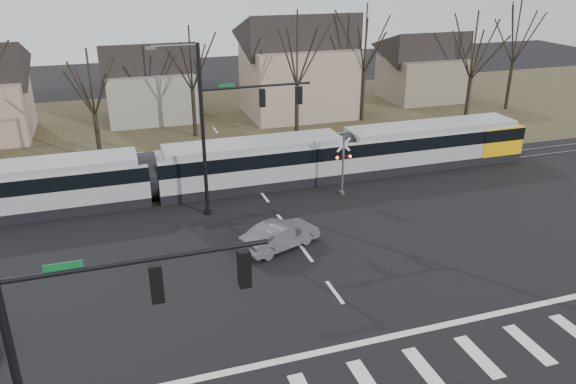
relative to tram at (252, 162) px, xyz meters
name	(u,v)px	position (x,y,z in m)	size (l,w,h in m)	color
ground	(352,316)	(0.27, -16.00, -1.73)	(140.00, 140.00, 0.00)	black
grass_verge	(211,124)	(0.27, 16.00, -1.72)	(140.00, 28.00, 0.01)	#38331E
crosswalk	(397,376)	(0.27, -20.00, -1.72)	(27.00, 2.60, 0.01)	silver
stop_line	(371,341)	(0.27, -17.80, -1.72)	(28.00, 0.35, 0.01)	silver
lane_dashes	(256,185)	(0.27, 0.00, -1.72)	(0.18, 30.00, 0.01)	silver
rail_pair	(257,186)	(0.27, -0.20, -1.70)	(90.00, 1.52, 0.06)	#59595E
tram	(252,162)	(0.00, 0.00, 0.00)	(41.78, 3.10, 3.17)	gray
sedan	(280,235)	(-0.82, -8.98, -0.99)	(4.71, 3.08, 1.47)	#56575E
signal_pole_near_left	(80,338)	(-10.14, -22.00, 3.97)	(9.28, 0.44, 10.20)	black
signal_pole_far	(230,121)	(-2.14, -3.50, 3.97)	(9.28, 0.44, 10.20)	black
rail_crossing_signal	(343,167)	(5.27, -3.21, 0.16)	(1.08, 0.36, 4.00)	#59595B
tree_row	(246,82)	(2.27, 10.00, 3.27)	(59.20, 7.20, 10.00)	black
house_b	(149,77)	(-4.73, 20.00, 2.24)	(8.64, 7.56, 7.65)	gray
house_c	(299,61)	(9.27, 17.00, 3.51)	(10.80, 8.64, 10.10)	gray
house_d	(424,62)	(24.27, 19.00, 2.24)	(8.64, 7.56, 7.65)	#6F6351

